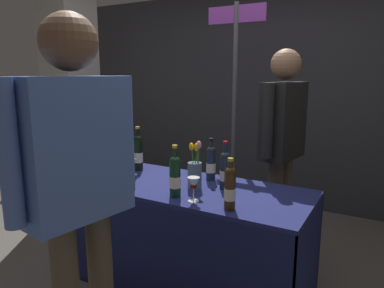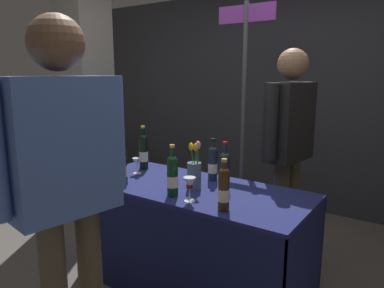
% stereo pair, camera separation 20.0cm
% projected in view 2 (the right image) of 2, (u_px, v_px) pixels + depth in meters
% --- Properties ---
extents(ground_plane, '(12.00, 12.00, 0.00)m').
position_uv_depth(ground_plane, '(192.00, 285.00, 2.62)').
color(ground_plane, '#514C47').
extents(back_partition, '(7.70, 0.12, 2.45)m').
position_uv_depth(back_partition, '(295.00, 100.00, 4.02)').
color(back_partition, '#2D2D33').
rests_on(back_partition, ground_plane).
extents(concrete_pillar, '(0.44, 0.44, 3.08)m').
position_uv_depth(concrete_pillar, '(85.00, 71.00, 3.91)').
color(concrete_pillar, gray).
rests_on(concrete_pillar, ground_plane).
extents(tasting_table, '(1.62, 0.71, 0.76)m').
position_uv_depth(tasting_table, '(192.00, 218.00, 2.52)').
color(tasting_table, '#191E51').
rests_on(tasting_table, ground_plane).
extents(featured_wine_bottle, '(0.07, 0.07, 0.33)m').
position_uv_depth(featured_wine_bottle, '(173.00, 175.00, 2.26)').
color(featured_wine_bottle, black).
rests_on(featured_wine_bottle, tasting_table).
extents(display_bottle_0, '(0.07, 0.07, 0.33)m').
position_uv_depth(display_bottle_0, '(225.00, 170.00, 2.39)').
color(display_bottle_0, '#192333').
rests_on(display_bottle_0, tasting_table).
extents(display_bottle_1, '(0.07, 0.07, 0.30)m').
position_uv_depth(display_bottle_1, '(224.00, 188.00, 2.02)').
color(display_bottle_1, '#38230F').
rests_on(display_bottle_1, tasting_table).
extents(display_bottle_2, '(0.07, 0.07, 0.35)m').
position_uv_depth(display_bottle_2, '(144.00, 151.00, 2.90)').
color(display_bottle_2, black).
rests_on(display_bottle_2, tasting_table).
extents(display_bottle_3, '(0.07, 0.07, 0.31)m').
position_uv_depth(display_bottle_3, '(213.00, 163.00, 2.59)').
color(display_bottle_3, '#192333').
rests_on(display_bottle_3, tasting_table).
extents(display_bottle_4, '(0.08, 0.08, 0.34)m').
position_uv_depth(display_bottle_4, '(122.00, 165.00, 2.48)').
color(display_bottle_4, black).
rests_on(display_bottle_4, tasting_table).
extents(wine_glass_near_vendor, '(0.07, 0.07, 0.12)m').
position_uv_depth(wine_glass_near_vendor, '(137.00, 162.00, 2.78)').
color(wine_glass_near_vendor, silver).
rests_on(wine_glass_near_vendor, tasting_table).
extents(wine_glass_mid, '(0.07, 0.07, 0.15)m').
position_uv_depth(wine_glass_mid, '(116.00, 161.00, 2.71)').
color(wine_glass_mid, silver).
rests_on(wine_glass_mid, tasting_table).
extents(wine_glass_near_taster, '(0.08, 0.08, 0.15)m').
position_uv_depth(wine_glass_near_taster, '(190.00, 184.00, 2.17)').
color(wine_glass_near_taster, silver).
rests_on(wine_glass_near_taster, tasting_table).
extents(flower_vase, '(0.10, 0.10, 0.33)m').
position_uv_depth(flower_vase, '(194.00, 172.00, 2.41)').
color(flower_vase, slate).
rests_on(flower_vase, tasting_table).
extents(vendor_presenter, '(0.27, 0.61, 1.71)m').
position_uv_depth(vendor_presenter, '(289.00, 137.00, 2.79)').
color(vendor_presenter, '#4C4233').
rests_on(vendor_presenter, ground_plane).
extents(taster_foreground_right, '(0.28, 0.64, 1.77)m').
position_uv_depth(taster_foreground_right, '(65.00, 171.00, 1.63)').
color(taster_foreground_right, '#4C4233').
rests_on(taster_foreground_right, ground_plane).
extents(booth_signpost, '(0.55, 0.04, 2.14)m').
position_uv_depth(booth_signpost, '(244.00, 97.00, 3.30)').
color(booth_signpost, '#47474C').
rests_on(booth_signpost, ground_plane).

